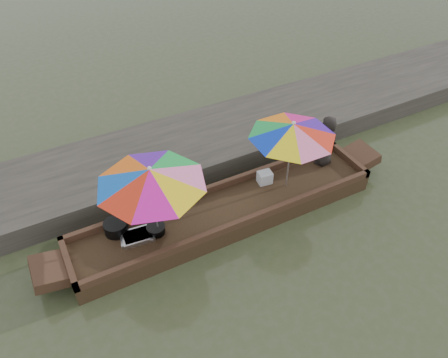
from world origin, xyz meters
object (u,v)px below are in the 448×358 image
tray_crayfish (138,236)px  charcoal_grill (156,230)px  supply_bag (265,177)px  vendor (326,141)px  umbrella_stern (290,155)px  boat_hull (226,214)px  tray_scallop (136,237)px  cooking_pot (116,227)px  umbrella_bow (154,202)px

tray_crayfish → charcoal_grill: charcoal_grill is taller
supply_bag → charcoal_grill: bearing=-173.9°
vendor → umbrella_stern: 1.17m
boat_hull → tray_scallop: size_ratio=10.99×
tray_crayfish → cooking_pot: bearing=131.2°
boat_hull → vendor: size_ratio=5.34×
boat_hull → tray_scallop: bearing=177.7°
tray_crayfish → umbrella_stern: (3.16, -0.05, 0.73)m
boat_hull → tray_crayfish: (-1.78, 0.05, 0.22)m
boat_hull → umbrella_stern: size_ratio=3.69×
cooking_pot → supply_bag: bearing=-1.8°
tray_scallop → charcoal_grill: charcoal_grill is taller
tray_scallop → umbrella_stern: (3.18, -0.07, 0.74)m
tray_scallop → charcoal_grill: bearing=-8.1°
tray_scallop → vendor: (4.31, 0.19, 0.54)m
vendor → umbrella_bow: bearing=-27.8°
vendor → charcoal_grill: bearing=-28.2°
tray_scallop → vendor: bearing=2.5°
boat_hull → cooking_pot: cooking_pot is taller
tray_crayfish → vendor: size_ratio=0.49×
vendor → cooking_pot: bearing=-33.2°
boat_hull → umbrella_stern: umbrella_stern is taller
tray_scallop → vendor: size_ratio=0.49×
tray_crayfish → umbrella_bow: bearing=-7.6°
supply_bag → umbrella_bow: size_ratio=0.15×
umbrella_stern → cooking_pot: bearing=173.7°
cooking_pot → vendor: vendor is taller
charcoal_grill → umbrella_stern: (2.82, -0.02, 0.70)m
cooking_pot → charcoal_grill: size_ratio=1.35×
supply_bag → umbrella_bow: bearing=-173.4°
supply_bag → vendor: 1.53m
tray_scallop → umbrella_stern: umbrella_stern is taller
vendor → umbrella_stern: (-1.12, -0.26, 0.20)m
boat_hull → tray_scallop: 1.82m
tray_crayfish → vendor: 4.32m
charcoal_grill → umbrella_bow: 0.70m
boat_hull → supply_bag: size_ratio=21.89×
umbrella_bow → charcoal_grill: bearing=149.1°
supply_bag → umbrella_stern: (0.34, -0.28, 0.65)m
boat_hull → charcoal_grill: charcoal_grill is taller
cooking_pot → supply_bag: size_ratio=1.55×
cooking_pot → tray_scallop: cooking_pot is taller
supply_bag → umbrella_stern: size_ratio=0.17×
tray_scallop → charcoal_grill: (0.37, -0.05, 0.05)m
tray_scallop → supply_bag: 2.85m
boat_hull → umbrella_bow: 1.69m
tray_crayfish → umbrella_bow: umbrella_bow is taller
umbrella_bow → supply_bag: bearing=6.6°
boat_hull → vendor: vendor is taller
umbrella_bow → vendor: bearing=3.8°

